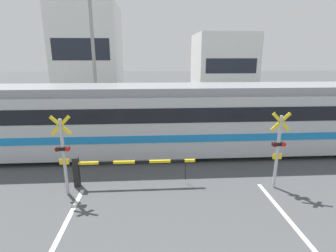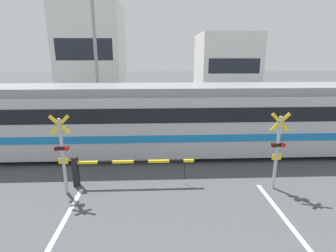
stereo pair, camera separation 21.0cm
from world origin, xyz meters
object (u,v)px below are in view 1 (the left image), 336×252
object	(u,v)px
crossing_barrier_near	(110,167)
crossing_barrier_far	(201,121)
crossing_signal_right	(278,147)
commuter_train	(178,118)
crossing_signal_left	(63,152)
pedestrian	(160,109)

from	to	relation	value
crossing_barrier_near	crossing_barrier_far	bearing A→B (deg)	54.92
crossing_barrier_far	crossing_signal_right	distance (m)	7.22
commuter_train	crossing_barrier_near	distance (m)	4.44
crossing_signal_left	pedestrian	distance (m)	10.39
commuter_train	crossing_signal_right	bearing A→B (deg)	-50.15
crossing_barrier_near	crossing_signal_right	size ratio (longest dim) A/B	1.58
crossing_barrier_far	pedestrian	world-z (taller)	pedestrian
pedestrian	crossing_barrier_far	bearing A→B (deg)	-48.04
crossing_barrier_far	pedestrian	xyz separation A→B (m)	(-2.43, 2.70, 0.25)
commuter_train	crossing_barrier_far	bearing A→B (deg)	61.90
crossing_signal_left	crossing_signal_right	size ratio (longest dim) A/B	1.00
crossing_barrier_near	crossing_signal_left	bearing A→B (deg)	-159.62
crossing_signal_left	crossing_signal_right	world-z (taller)	same
crossing_barrier_near	crossing_barrier_far	world-z (taller)	same
commuter_train	crossing_signal_right	size ratio (longest dim) A/B	6.84
crossing_barrier_near	pedestrian	distance (m)	9.46
commuter_train	crossing_signal_left	bearing A→B (deg)	-138.34
commuter_train	pedestrian	xyz separation A→B (m)	(-0.69, 5.96, -0.79)
crossing_barrier_far	commuter_train	bearing A→B (deg)	-118.10
crossing_barrier_far	pedestrian	size ratio (longest dim) A/B	2.58
pedestrian	crossing_barrier_near	bearing A→B (deg)	-103.09
commuter_train	pedestrian	bearing A→B (deg)	96.61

